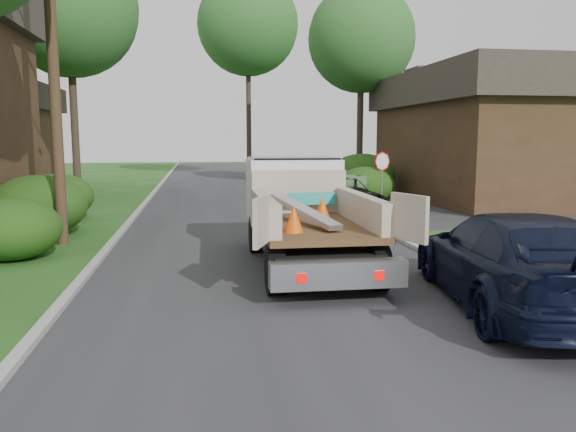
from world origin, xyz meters
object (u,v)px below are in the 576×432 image
(black_pickup, at_px, (340,197))
(tree_right_far, at_px, (361,39))
(stop_sign, at_px, (382,170))
(flatbed_truck, at_px, (300,205))
(tree_center_far, at_px, (248,25))
(navy_suv, at_px, (515,260))
(utility_pole, at_px, (53,56))
(tree_left_far, at_px, (69,8))
(house_right, at_px, (504,134))

(black_pickup, bearing_deg, tree_right_far, 70.31)
(stop_sign, distance_m, flatbed_truck, 8.26)
(stop_sign, height_order, tree_right_far, tree_right_far)
(tree_center_far, xyz_separation_m, navy_suv, (1.80, -32.56, -10.12))
(utility_pole, height_order, flatbed_truck, utility_pole)
(stop_sign, xyz_separation_m, flatbed_truck, (-4.41, -6.98, -0.43))
(stop_sign, xyz_separation_m, utility_pole, (-10.68, -4.02, 3.40))
(utility_pole, distance_m, tree_left_far, 12.77)
(stop_sign, distance_m, utility_pole, 11.91)
(flatbed_truck, xyz_separation_m, black_pickup, (2.81, 7.12, -0.59))
(house_right, distance_m, tree_left_far, 21.52)
(tree_right_far, bearing_deg, black_pickup, -109.76)
(flatbed_truck, bearing_deg, navy_suv, -56.18)
(tree_center_far, height_order, navy_suv, tree_center_far)
(stop_sign, relative_size, tree_center_far, 0.17)
(tree_center_far, bearing_deg, house_right, -55.49)
(utility_pole, relative_size, navy_suv, 1.70)
(utility_pole, relative_size, flatbed_truck, 1.52)
(house_right, xyz_separation_m, tree_center_far, (-11.00, 16.00, 7.82))
(navy_suv, bearing_deg, utility_pole, -29.62)
(stop_sign, height_order, black_pickup, stop_sign)
(house_right, bearing_deg, flatbed_truck, -135.55)
(utility_pole, distance_m, tree_center_far, 26.75)
(tree_right_far, height_order, navy_suv, tree_right_far)
(black_pickup, relative_size, navy_suv, 0.93)
(house_right, distance_m, flatbed_truck, 17.20)
(navy_suv, bearing_deg, tree_right_far, -89.83)
(utility_pole, bearing_deg, navy_suv, -39.10)
(tree_left_far, xyz_separation_m, tree_center_far, (9.50, 13.00, 2.00))
(stop_sign, relative_size, black_pickup, 0.46)
(stop_sign, height_order, tree_center_far, tree_center_far)
(stop_sign, xyz_separation_m, house_right, (7.80, 5.00, 1.38))
(navy_suv, bearing_deg, stop_sign, -87.42)
(stop_sign, xyz_separation_m, navy_suv, (-1.40, -11.56, -0.92))
(tree_right_far, bearing_deg, stop_sign, -101.81)
(house_right, relative_size, black_pickup, 2.38)
(tree_left_far, distance_m, tree_center_far, 16.22)
(flatbed_truck, bearing_deg, black_pickup, 69.05)
(flatbed_truck, relative_size, navy_suv, 1.12)
(tree_center_far, bearing_deg, flatbed_truck, -92.47)
(navy_suv, bearing_deg, tree_left_far, -50.50)
(stop_sign, distance_m, tree_left_far, 16.65)
(tree_center_far, bearing_deg, tree_right_far, -61.19)
(tree_left_far, bearing_deg, stop_sign, -32.21)
(tree_left_far, distance_m, navy_suv, 24.01)
(utility_pole, bearing_deg, tree_right_far, 49.16)
(tree_left_far, bearing_deg, flatbed_truck, -61.02)
(navy_suv, bearing_deg, house_right, -109.57)
(house_right, bearing_deg, utility_pole, -153.99)
(tree_center_far, distance_m, flatbed_truck, 29.61)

